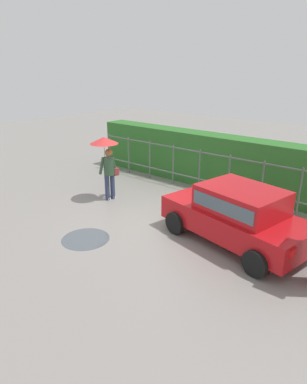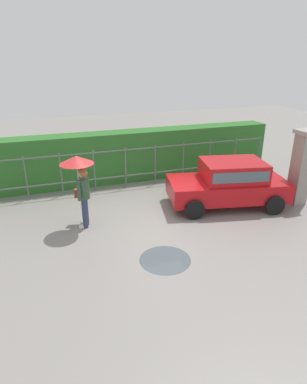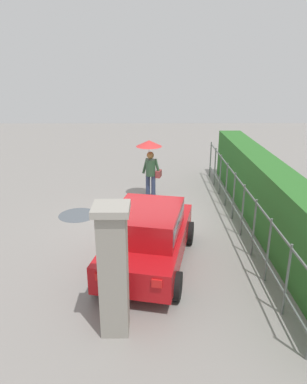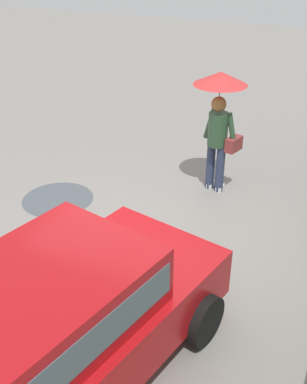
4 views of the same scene
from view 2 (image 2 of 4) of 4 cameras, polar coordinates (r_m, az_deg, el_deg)
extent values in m
plane|color=gray|center=(9.73, 1.12, -4.86)|extent=(40.00, 40.00, 0.00)
cube|color=#B71116|center=(10.71, 12.65, 0.63)|extent=(3.96, 2.36, 0.60)
cube|color=#B71116|center=(10.56, 13.69, 3.69)|extent=(2.15, 1.80, 0.60)
cube|color=#4C5B66|center=(10.56, 13.70, 3.79)|extent=(2.01, 1.79, 0.33)
cylinder|color=black|center=(9.73, 7.16, -3.05)|extent=(0.62, 0.30, 0.60)
cylinder|color=black|center=(11.23, 5.11, 0.59)|extent=(0.62, 0.30, 0.60)
cylinder|color=black|center=(10.60, 20.39, -2.16)|extent=(0.62, 0.30, 0.60)
cylinder|color=black|center=(11.99, 16.88, 1.12)|extent=(0.62, 0.30, 0.60)
cube|color=red|center=(10.97, 22.86, 0.72)|extent=(0.10, 0.21, 0.16)
cube|color=red|center=(11.87, 20.35, 2.67)|extent=(0.10, 0.21, 0.16)
cylinder|color=#2D3856|center=(9.31, -11.91, -3.73)|extent=(0.15, 0.15, 0.86)
cylinder|color=#2D3856|center=(9.49, -11.77, -3.20)|extent=(0.15, 0.15, 0.86)
cube|color=white|center=(9.49, -12.08, -5.85)|extent=(0.26, 0.10, 0.08)
cube|color=white|center=(9.67, -11.94, -5.29)|extent=(0.26, 0.10, 0.08)
cylinder|color=#2D4C33|center=(9.11, -12.19, 0.62)|extent=(0.34, 0.34, 0.58)
sphere|color=#DBAD89|center=(8.97, -12.41, 3.17)|extent=(0.22, 0.22, 0.22)
sphere|color=olive|center=(8.96, -12.23, 3.30)|extent=(0.25, 0.25, 0.25)
cylinder|color=#2D4C33|center=(8.91, -12.88, 0.25)|extent=(0.14, 0.24, 0.56)
cylinder|color=#2D4C33|center=(9.32, -12.53, 1.27)|extent=(0.14, 0.24, 0.56)
cylinder|color=#B2B2B7|center=(8.94, -13.06, 2.46)|extent=(0.02, 0.02, 0.77)
cone|color=red|center=(8.79, -13.34, 5.48)|extent=(0.90, 0.90, 0.21)
cube|color=maroon|center=(9.46, -12.61, -0.17)|extent=(0.37, 0.24, 0.24)
cube|color=gray|center=(11.44, 24.31, 3.58)|extent=(0.48, 0.48, 2.30)
cube|color=#9E998E|center=(11.16, 25.30, 9.46)|extent=(0.60, 0.60, 0.12)
cylinder|color=#59605B|center=(11.63, -21.38, 2.22)|extent=(0.05, 0.05, 1.50)
cylinder|color=#59605B|center=(11.61, -15.82, 2.92)|extent=(0.05, 0.05, 1.50)
cylinder|color=#59605B|center=(11.71, -10.29, 3.59)|extent=(0.05, 0.05, 1.50)
cylinder|color=#59605B|center=(11.92, -4.89, 4.20)|extent=(0.05, 0.05, 1.50)
cylinder|color=#59605B|center=(12.23, 0.28, 4.75)|extent=(0.05, 0.05, 1.50)
cylinder|color=#59605B|center=(12.63, 5.17, 5.24)|extent=(0.05, 0.05, 1.50)
cylinder|color=#59605B|center=(13.12, 9.74, 5.66)|extent=(0.05, 0.05, 1.50)
cylinder|color=#59605B|center=(13.69, 13.95, 6.02)|extent=(0.05, 0.05, 1.50)
cylinder|color=#59605B|center=(14.32, 17.82, 6.32)|extent=(0.05, 0.05, 1.50)
cube|color=#59605B|center=(11.87, -2.32, 7.56)|extent=(10.22, 0.03, 0.04)
cube|color=#59605B|center=(12.16, -2.25, 3.14)|extent=(10.22, 0.03, 0.04)
cube|color=#2D6B28|center=(12.78, -3.40, 6.44)|extent=(11.22, 0.90, 1.90)
cylinder|color=#4C545B|center=(7.93, 2.04, -11.74)|extent=(1.23, 1.23, 0.00)
camera|label=1|loc=(8.76, 63.67, 8.49)|focal=31.50mm
camera|label=3|loc=(15.49, 40.08, 17.74)|focal=33.44mm
camera|label=4|loc=(13.26, 19.01, 19.37)|focal=43.07mm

